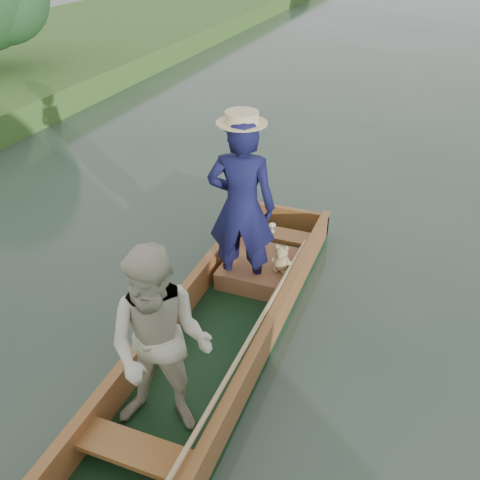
% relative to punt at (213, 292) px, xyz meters
% --- Properties ---
extents(ground, '(120.00, 120.00, 0.00)m').
position_rel_punt_xyz_m(ground, '(0.03, 0.04, -0.72)').
color(ground, '#283D30').
rests_on(ground, ground).
extents(punt, '(1.12, 5.00, 2.15)m').
position_rel_punt_xyz_m(punt, '(0.00, 0.00, 0.00)').
color(punt, black).
rests_on(punt, ground).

